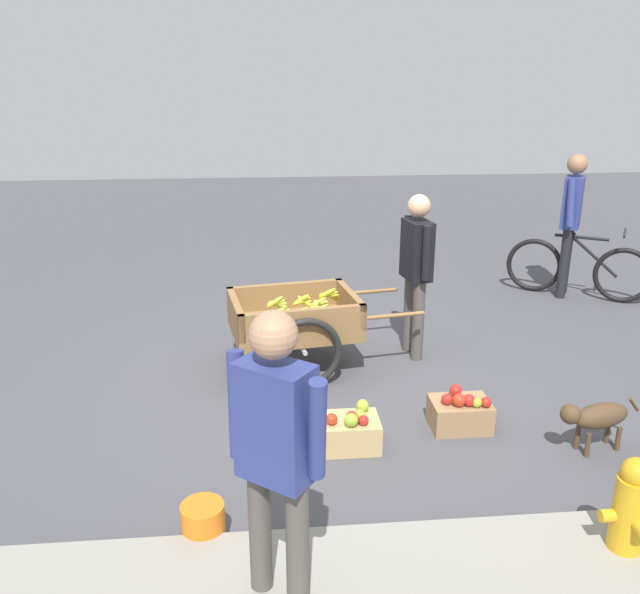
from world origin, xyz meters
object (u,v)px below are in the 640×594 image
at_px(bicycle, 578,268).
at_px(vendor_person, 416,262).
at_px(fruit_cart, 295,322).
at_px(apple_crate, 349,431).
at_px(mixed_fruit_crate, 460,412).
at_px(cyclist_person, 571,212).
at_px(dog, 597,417).
at_px(fire_hydrant, 629,514).
at_px(plastic_bucket, 203,525).
at_px(bystander_person, 276,445).

bearing_deg(bicycle, vendor_person, 32.82).
height_order(fruit_cart, apple_crate, fruit_cart).
bearing_deg(vendor_person, mixed_fruit_crate, 92.12).
height_order(vendor_person, mixed_fruit_crate, vendor_person).
bearing_deg(fruit_cart, cyclist_person, -151.98).
relative_size(dog, apple_crate, 1.50).
relative_size(fruit_cart, dog, 2.65).
distance_m(fire_hydrant, apple_crate, 1.88).
bearing_deg(plastic_bucket, mixed_fruit_crate, -148.06).
relative_size(fruit_cart, cyclist_person, 1.04).
relative_size(vendor_person, bystander_person, 0.96).
height_order(dog, fire_hydrant, fire_hydrant).
xyz_separation_m(fruit_cart, cyclist_person, (-3.33, -1.77, 0.58)).
distance_m(fire_hydrant, bystander_person, 1.97).
distance_m(fire_hydrant, mixed_fruit_crate, 1.59).
bearing_deg(bystander_person, bicycle, -129.04).
xyz_separation_m(vendor_person, fire_hydrant, (-0.50, 2.90, -0.58)).
relative_size(vendor_person, dog, 2.33).
distance_m(fruit_cart, fire_hydrant, 3.16).
height_order(plastic_bucket, mixed_fruit_crate, mixed_fruit_crate).
relative_size(cyclist_person, plastic_bucket, 6.37).
height_order(cyclist_person, plastic_bucket, cyclist_person).
distance_m(bicycle, apple_crate, 4.42).
height_order(bicycle, plastic_bucket, bicycle).
bearing_deg(fruit_cart, apple_crate, 102.37).
bearing_deg(apple_crate, fruit_cart, -77.63).
bearing_deg(bystander_person, plastic_bucket, -52.47).
bearing_deg(bystander_person, fruit_cart, -94.78).
xyz_separation_m(bicycle, fire_hydrant, (1.84, 4.41, -0.02)).
height_order(fruit_cart, bicycle, bicycle).
height_order(bicycle, fire_hydrant, bicycle).
distance_m(vendor_person, mixed_fruit_crate, 1.59).
height_order(vendor_person, cyclist_person, cyclist_person).
bearing_deg(bystander_person, vendor_person, -114.04).
distance_m(vendor_person, fire_hydrant, 3.00).
bearing_deg(apple_crate, mixed_fruit_crate, -167.72).
relative_size(vendor_person, bicycle, 1.06).
distance_m(dog, fire_hydrant, 1.19).
bearing_deg(vendor_person, dog, 116.99).
relative_size(bicycle, bystander_person, 0.91).
bearing_deg(bystander_person, fire_hydrant, -174.97).
xyz_separation_m(fruit_cart, fire_hydrant, (-1.62, 2.71, -0.11)).
height_order(dog, mixed_fruit_crate, dog).
height_order(fruit_cart, fire_hydrant, fruit_cart).
height_order(fruit_cart, vendor_person, vendor_person).
bearing_deg(bicycle, bystander_person, 50.96).
bearing_deg(apple_crate, fire_hydrant, 134.86).
xyz_separation_m(bicycle, bystander_person, (3.71, 4.57, 0.61)).
xyz_separation_m(fruit_cart, dog, (-2.03, 1.59, -0.17)).
height_order(fruit_cart, dog, fruit_cart).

